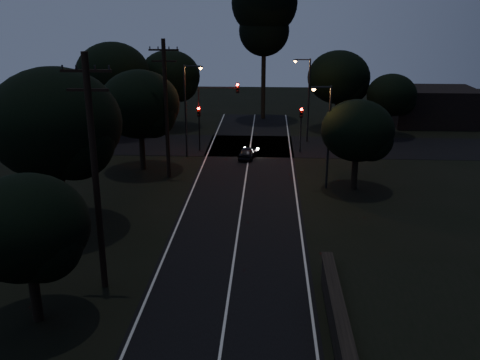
{
  "coord_description": "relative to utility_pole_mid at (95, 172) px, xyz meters",
  "views": [
    {
      "loc": [
        1.73,
        -7.37,
        12.88
      ],
      "look_at": [
        0.0,
        24.0,
        2.5
      ],
      "focal_mm": 40.0,
      "sensor_mm": 36.0,
      "label": 1
    }
  ],
  "objects": [
    {
      "name": "road_surface",
      "position": [
        6.0,
        16.12,
        -5.73
      ],
      "size": [
        60.0,
        70.0,
        0.03
      ],
      "color": "black",
      "rests_on": "ground"
    },
    {
      "name": "utility_pole_mid",
      "position": [
        0.0,
        0.0,
        0.0
      ],
      "size": [
        2.2,
        0.3,
        11.0
      ],
      "color": "black",
      "rests_on": "ground"
    },
    {
      "name": "utility_pole_far",
      "position": [
        0.0,
        17.0,
        -0.25
      ],
      "size": [
        2.2,
        0.3,
        10.5
      ],
      "color": "black",
      "rests_on": "ground"
    },
    {
      "name": "tree_left_b",
      "position": [
        -1.82,
        -3.1,
        -1.54
      ],
      "size": [
        5.1,
        5.1,
        6.48
      ],
      "color": "black",
      "rests_on": "ground"
    },
    {
      "name": "tree_left_c",
      "position": [
        -4.23,
        6.85,
        0.47
      ],
      "size": [
        7.59,
        7.59,
        9.59
      ],
      "color": "black",
      "rests_on": "ground"
    },
    {
      "name": "tree_left_d",
      "position": [
        -2.28,
        18.87,
        -0.52
      ],
      "size": [
        6.34,
        6.34,
        8.05
      ],
      "color": "black",
      "rests_on": "ground"
    },
    {
      "name": "tree_far_nw",
      "position": [
        -2.77,
        34.87,
        -0.39
      ],
      "size": [
        6.52,
        6.52,
        8.26
      ],
      "color": "black",
      "rests_on": "ground"
    },
    {
      "name": "tree_far_w",
      "position": [
        -7.74,
        30.85,
        0.34
      ],
      "size": [
        7.33,
        7.33,
        9.35
      ],
      "color": "black",
      "rests_on": "ground"
    },
    {
      "name": "tree_far_ne",
      "position": [
        15.23,
        34.87,
        -0.36
      ],
      "size": [
        6.57,
        6.57,
        8.31
      ],
      "color": "black",
      "rests_on": "ground"
    },
    {
      "name": "tree_far_e",
      "position": [
        20.17,
        31.9,
        -1.67
      ],
      "size": [
        4.95,
        4.95,
        6.28
      ],
      "color": "black",
      "rests_on": "ground"
    },
    {
      "name": "tree_right_a",
      "position": [
        14.18,
        14.9,
        -1.49
      ],
      "size": [
        5.15,
        5.15,
        6.55
      ],
      "color": "black",
      "rests_on": "ground"
    },
    {
      "name": "tall_pine",
      "position": [
        7.0,
        40.0,
        6.28
      ],
      "size": [
        7.33,
        7.33,
        16.66
      ],
      "color": "black",
      "rests_on": "ground"
    },
    {
      "name": "building_left",
      "position": [
        -14.0,
        37.0,
        -3.54
      ],
      "size": [
        10.0,
        8.0,
        4.4
      ],
      "primitive_type": "cube",
      "color": "black",
      "rests_on": "ground"
    },
    {
      "name": "building_right",
      "position": [
        26.0,
        38.0,
        -3.74
      ],
      "size": [
        9.0,
        7.0,
        4.0
      ],
      "primitive_type": "cube",
      "color": "black",
      "rests_on": "ground"
    },
    {
      "name": "signal_left",
      "position": [
        1.4,
        24.99,
        -2.9
      ],
      "size": [
        0.28,
        0.35,
        4.1
      ],
      "color": "black",
      "rests_on": "ground"
    },
    {
      "name": "signal_right",
      "position": [
        10.6,
        24.99,
        -2.9
      ],
      "size": [
        0.28,
        0.35,
        4.1
      ],
      "color": "black",
      "rests_on": "ground"
    },
    {
      "name": "signal_mast",
      "position": [
        3.09,
        24.99,
        -1.4
      ],
      "size": [
        3.7,
        0.35,
        6.25
      ],
      "color": "black",
      "rests_on": "ground"
    },
    {
      "name": "streetlight_a",
      "position": [
        0.69,
        23.0,
        -1.1
      ],
      "size": [
        1.66,
        0.26,
        8.0
      ],
      "color": "black",
      "rests_on": "ground"
    },
    {
      "name": "streetlight_b",
      "position": [
        11.31,
        29.0,
        -1.1
      ],
      "size": [
        1.66,
        0.26,
        8.0
      ],
      "color": "black",
      "rests_on": "ground"
    },
    {
      "name": "streetlight_c",
      "position": [
        11.83,
        15.0,
        -1.39
      ],
      "size": [
        1.46,
        0.26,
        7.5
      ],
      "color": "black",
      "rests_on": "ground"
    },
    {
      "name": "car",
      "position": [
        5.92,
        22.61,
        -5.21
      ],
      "size": [
        1.78,
        3.25,
        1.05
      ],
      "primitive_type": "imported",
      "rotation": [
        0.0,
        0.0,
        2.96
      ],
      "color": "black",
      "rests_on": "ground"
    }
  ]
}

